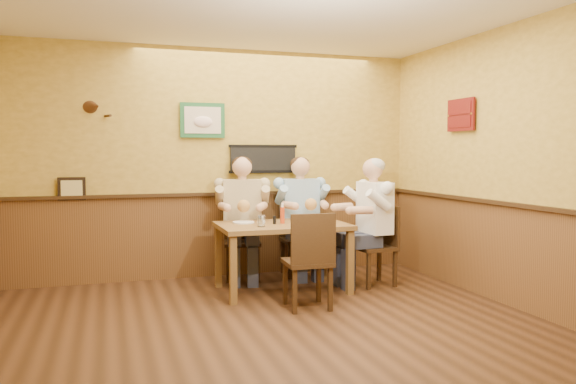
% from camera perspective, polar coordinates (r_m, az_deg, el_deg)
% --- Properties ---
extents(room, '(5.02, 5.03, 2.81)m').
position_cam_1_polar(room, '(4.75, -0.12, 5.94)').
color(room, '#321D0F').
rests_on(room, ground).
extents(dining_table, '(1.40, 0.90, 0.75)m').
position_cam_1_polar(dining_table, '(6.19, -0.58, -4.06)').
color(dining_table, brown).
rests_on(dining_table, ground).
extents(chair_back_left, '(0.51, 0.51, 0.93)m').
position_cam_1_polar(chair_back_left, '(6.80, -4.66, -4.98)').
color(chair_back_left, '#3A2512').
rests_on(chair_back_left, ground).
extents(chair_back_right, '(0.45, 0.45, 0.93)m').
position_cam_1_polar(chair_back_right, '(7.01, 1.19, -4.72)').
color(chair_back_right, '#3A2512').
rests_on(chair_back_right, ground).
extents(chair_right_end, '(0.45, 0.45, 0.92)m').
position_cam_1_polar(chair_right_end, '(6.57, 8.76, -5.39)').
color(chair_right_end, '#3A2512').
rests_on(chair_right_end, ground).
extents(chair_near_side, '(0.46, 0.46, 0.95)m').
position_cam_1_polar(chair_near_side, '(5.55, 1.96, -6.90)').
color(chair_near_side, '#3A2512').
rests_on(chair_near_side, ground).
extents(diner_tan_shirt, '(0.72, 0.72, 1.33)m').
position_cam_1_polar(diner_tan_shirt, '(6.77, -4.66, -3.32)').
color(diner_tan_shirt, beige).
rests_on(diner_tan_shirt, ground).
extents(diner_blue_polo, '(0.64, 0.64, 1.33)m').
position_cam_1_polar(diner_blue_polo, '(6.98, 1.19, -3.10)').
color(diner_blue_polo, '#90B6D8').
rests_on(diner_blue_polo, ground).
extents(diner_white_elder, '(0.65, 0.65, 1.31)m').
position_cam_1_polar(diner_white_elder, '(6.54, 8.78, -3.69)').
color(diner_white_elder, white).
rests_on(diner_white_elder, ground).
extents(water_glass_left, '(0.10, 0.10, 0.12)m').
position_cam_1_polar(water_glass_left, '(5.92, -2.72, -2.94)').
color(water_glass_left, white).
rests_on(water_glass_left, dining_table).
extents(water_glass_mid, '(0.09, 0.09, 0.11)m').
position_cam_1_polar(water_glass_mid, '(5.88, 1.51, -3.05)').
color(water_glass_mid, white).
rests_on(water_glass_mid, dining_table).
extents(cola_tumbler, '(0.10, 0.10, 0.10)m').
position_cam_1_polar(cola_tumbler, '(6.08, 2.24, -2.87)').
color(cola_tumbler, black).
rests_on(cola_tumbler, dining_table).
extents(hot_sauce_bottle, '(0.05, 0.05, 0.20)m').
position_cam_1_polar(hot_sauce_bottle, '(6.18, -0.57, -2.28)').
color(hot_sauce_bottle, '#CA3F15').
rests_on(hot_sauce_bottle, dining_table).
extents(salt_shaker, '(0.04, 0.04, 0.09)m').
position_cam_1_polar(salt_shaker, '(6.11, -2.92, -2.88)').
color(salt_shaker, white).
rests_on(salt_shaker, dining_table).
extents(pepper_shaker, '(0.04, 0.04, 0.09)m').
position_cam_1_polar(pepper_shaker, '(6.13, -1.38, -2.87)').
color(pepper_shaker, black).
rests_on(pepper_shaker, dining_table).
extents(plate_far_left, '(0.25, 0.25, 0.02)m').
position_cam_1_polar(plate_far_left, '(6.24, -4.55, -3.09)').
color(plate_far_left, white).
rests_on(plate_far_left, dining_table).
extents(plate_far_right, '(0.31, 0.31, 0.02)m').
position_cam_1_polar(plate_far_right, '(6.55, 2.46, -2.74)').
color(plate_far_right, silver).
rests_on(plate_far_right, dining_table).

